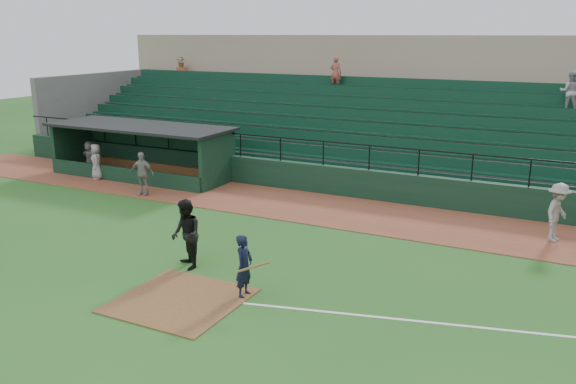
% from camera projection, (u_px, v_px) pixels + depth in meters
% --- Properties ---
extents(ground, '(90.00, 90.00, 0.00)m').
position_uv_depth(ground, '(203.00, 286.00, 15.82)').
color(ground, '#23581C').
rests_on(ground, ground).
extents(warning_track, '(40.00, 4.00, 0.03)m').
position_uv_depth(warning_track, '(324.00, 209.00, 22.70)').
color(warning_track, brown).
rests_on(warning_track, ground).
extents(home_plate_dirt, '(3.00, 3.00, 0.03)m').
position_uv_depth(home_plate_dirt, '(180.00, 300.00, 14.95)').
color(home_plate_dirt, brown).
rests_on(home_plate_dirt, ground).
extents(foul_line, '(17.49, 4.44, 0.01)m').
position_uv_depth(foul_line, '(529.00, 333.00, 13.35)').
color(foul_line, white).
rests_on(foul_line, ground).
extents(stadium_structure, '(38.00, 13.08, 6.40)m').
position_uv_depth(stadium_structure, '(393.00, 121.00, 29.40)').
color(stadium_structure, black).
rests_on(stadium_structure, ground).
extents(dugout, '(8.90, 3.20, 2.42)m').
position_uv_depth(dugout, '(147.00, 147.00, 27.97)').
color(dugout, black).
rests_on(dugout, ground).
extents(batter_at_plate, '(1.01, 0.68, 1.64)m').
position_uv_depth(batter_at_plate, '(244.00, 266.00, 15.00)').
color(batter_at_plate, black).
rests_on(batter_at_plate, ground).
extents(umpire, '(1.24, 1.20, 2.00)m').
position_uv_depth(umpire, '(186.00, 234.00, 16.81)').
color(umpire, black).
rests_on(umpire, ground).
extents(runner, '(1.03, 1.38, 1.91)m').
position_uv_depth(runner, '(558.00, 212.00, 18.94)').
color(runner, gray).
rests_on(runner, warning_track).
extents(dugout_player_a, '(1.12, 0.66, 1.79)m').
position_uv_depth(dugout_player_a, '(142.00, 173.00, 24.46)').
color(dugout_player_a, gray).
rests_on(dugout_player_a, warning_track).
extents(dugout_player_b, '(0.93, 0.92, 1.63)m').
position_uv_depth(dugout_player_b, '(96.00, 162.00, 27.10)').
color(dugout_player_b, gray).
rests_on(dugout_player_b, warning_track).
extents(dugout_player_c, '(1.52, 0.79, 1.56)m').
position_uv_depth(dugout_player_c, '(90.00, 157.00, 28.26)').
color(dugout_player_c, gray).
rests_on(dugout_player_c, warning_track).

